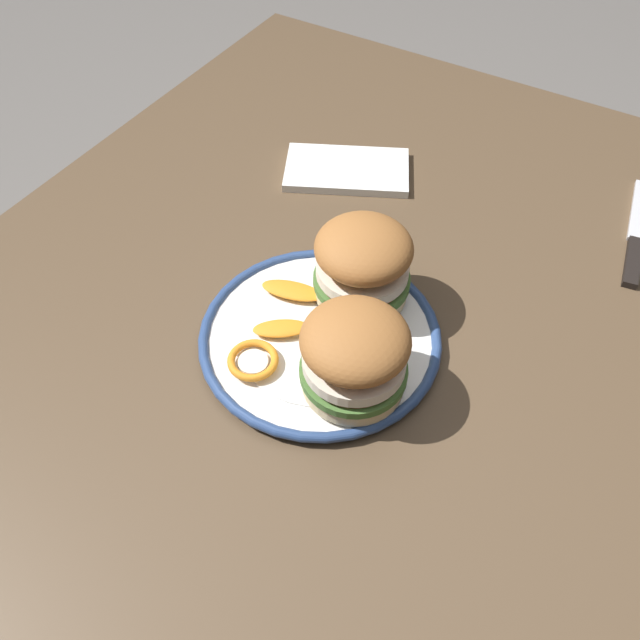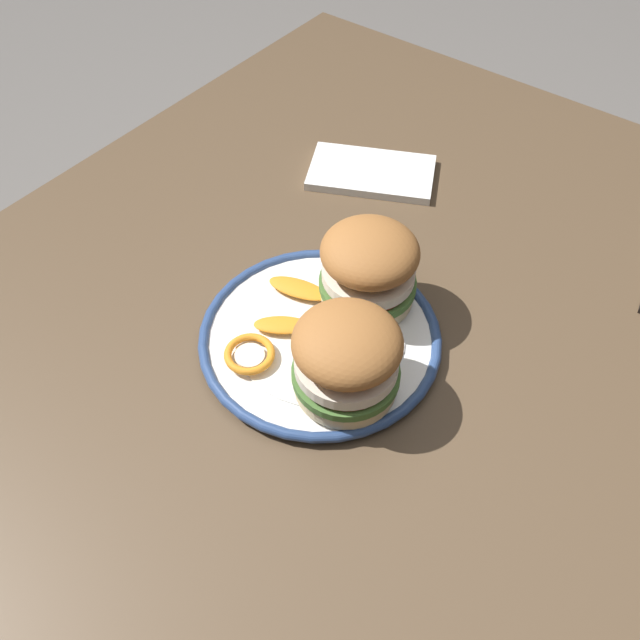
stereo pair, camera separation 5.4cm
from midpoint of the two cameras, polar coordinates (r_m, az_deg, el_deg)
name	(u,v)px [view 2 (the right image)]	position (r m, az deg, el deg)	size (l,w,h in m)	color
ground_plane	(326,571)	(1.43, 1.67, -20.66)	(8.00, 8.00, 0.00)	slate
dining_table	(329,388)	(0.85, 2.65, -5.91)	(1.30, 1.01, 0.74)	brown
dinner_plate	(320,337)	(0.77, 2.03, -1.56)	(0.28, 0.28, 0.02)	white
sandwich_half_left	(367,266)	(0.77, 6.09, 4.53)	(0.15, 0.15, 0.10)	beige
sandwich_half_right	(347,357)	(0.68, 4.58, -3.28)	(0.14, 0.14, 0.10)	beige
orange_peel_curled	(250,354)	(0.74, -3.93, -3.01)	(0.07, 0.07, 0.01)	orange
orange_peel_strip_long	(282,325)	(0.76, -1.24, -0.52)	(0.06, 0.07, 0.01)	orange
orange_peel_strip_short	(298,288)	(0.80, 0.08, 2.63)	(0.05, 0.08, 0.01)	orange
folded_napkin	(371,173)	(1.00, 6.00, 12.33)	(0.18, 0.10, 0.01)	white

